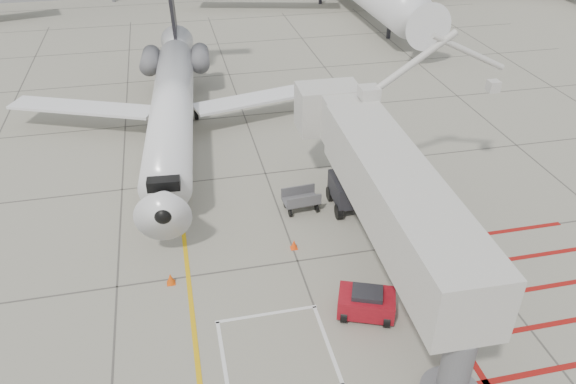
{
  "coord_description": "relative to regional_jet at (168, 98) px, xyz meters",
  "views": [
    {
      "loc": [
        -4.72,
        -15.28,
        16.5
      ],
      "look_at": [
        0.0,
        6.0,
        2.5
      ],
      "focal_mm": 35.0,
      "sensor_mm": 36.0,
      "label": 1
    }
  ],
  "objects": [
    {
      "name": "ground_plane",
      "position": [
        4.95,
        -15.53,
        -3.62
      ],
      "size": [
        260.0,
        260.0,
        0.0
      ],
      "primitive_type": "plane",
      "color": "gray",
      "rests_on": "ground"
    },
    {
      "name": "regional_jet",
      "position": [
        0.0,
        0.0,
        0.0
      ],
      "size": [
        24.01,
        29.25,
        7.23
      ],
      "primitive_type": null,
      "rotation": [
        0.0,
        0.0,
        -0.08
      ],
      "color": "white",
      "rests_on": "ground_plane"
    },
    {
      "name": "jet_bridge",
      "position": [
        8.6,
        -13.55,
        0.01
      ],
      "size": [
        9.04,
        18.33,
        7.25
      ],
      "primitive_type": null,
      "rotation": [
        0.0,
        0.0,
        -0.03
      ],
      "color": "beige",
      "rests_on": "ground_plane"
    },
    {
      "name": "pushback_tug",
      "position": [
        6.88,
        -15.38,
        -2.96
      ],
      "size": [
        2.6,
        2.13,
        1.31
      ],
      "primitive_type": null,
      "rotation": [
        0.0,
        0.0,
        -0.37
      ],
      "color": "maroon",
      "rests_on": "ground_plane"
    },
    {
      "name": "baggage_cart",
      "position": [
        6.09,
        -7.5,
        -3.04
      ],
      "size": [
        1.9,
        1.29,
        1.15
      ],
      "primitive_type": null,
      "rotation": [
        0.0,
        0.0,
        0.08
      ],
      "color": "#535257",
      "rests_on": "ground_plane"
    },
    {
      "name": "ground_power_unit",
      "position": [
        11.08,
        -12.65,
        -2.65
      ],
      "size": [
        2.7,
        1.93,
        1.94
      ],
      "primitive_type": null,
      "rotation": [
        0.0,
        0.0,
        -0.22
      ],
      "color": "silver",
      "rests_on": "ground_plane"
    },
    {
      "name": "cone_nose",
      "position": [
        -0.75,
        -11.8,
        -3.35
      ],
      "size": [
        0.38,
        0.38,
        0.53
      ],
      "primitive_type": "cone",
      "color": "#DD4C0B",
      "rests_on": "ground_plane"
    },
    {
      "name": "cone_side",
      "position": [
        5.01,
        -10.58,
        -3.38
      ],
      "size": [
        0.34,
        0.34,
        0.47
      ],
      "primitive_type": "cone",
      "color": "#FF460D",
      "rests_on": "ground_plane"
    }
  ]
}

